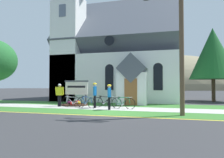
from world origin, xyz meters
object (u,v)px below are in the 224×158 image
church_sign (77,89)px  cyclist_in_yellow_jersey (95,93)px  bicycle_orange (105,102)px  cyclist_in_blue_jersey (60,93)px  bicycle_green (123,103)px  bicycle_white (72,102)px  cyclist_in_white_jersey (109,95)px  roadside_conifer (213,54)px  utility_pole (179,23)px  bicycle_blue (86,102)px

church_sign → cyclist_in_yellow_jersey: bearing=-37.2°
bicycle_orange → cyclist_in_blue_jersey: bearing=-173.6°
bicycle_green → bicycle_orange: (-1.45, 0.58, -0.01)m
cyclist_in_yellow_jersey → cyclist_in_blue_jersey: bearing=175.3°
bicycle_white → cyclist_in_white_jersey: (2.98, -0.74, 0.57)m
bicycle_green → cyclist_in_blue_jersey: size_ratio=1.01×
roadside_conifer → cyclist_in_white_jersey: bearing=-133.8°
cyclist_in_blue_jersey → cyclist_in_yellow_jersey: cyclist_in_yellow_jersey is taller
bicycle_green → bicycle_orange: bicycle_orange is taller
bicycle_green → utility_pole: bearing=-30.9°
cyclist_in_blue_jersey → roadside_conifer: 14.75m
cyclist_in_blue_jersey → cyclist_in_white_jersey: bearing=-12.2°
cyclist_in_blue_jersey → utility_pole: utility_pole is taller
church_sign → bicycle_white: bearing=-76.9°
church_sign → bicycle_blue: church_sign is taller
bicycle_orange → cyclist_in_white_jersey: bearing=-61.5°
cyclist_in_yellow_jersey → bicycle_orange: bearing=49.3°
church_sign → cyclist_in_yellow_jersey: 2.68m
bicycle_white → cyclist_in_yellow_jersey: cyclist_in_yellow_jersey is taller
bicycle_orange → cyclist_in_white_jersey: cyclist_in_white_jersey is taller
utility_pole → bicycle_orange: bearing=151.6°
bicycle_orange → roadside_conifer: 12.09m
bicycle_orange → utility_pole: bearing=-28.4°
bicycle_blue → church_sign: bearing=132.1°
church_sign → bicycle_white: (0.35, -1.51, -0.93)m
cyclist_in_blue_jersey → utility_pole: bearing=-15.3°
church_sign → roadside_conifer: (11.41, 6.17, 3.32)m
bicycle_green → roadside_conifer: size_ratio=0.24×
cyclist_in_white_jersey → bicycle_blue: bearing=162.3°
bicycle_green → utility_pole: 5.99m
cyclist_in_blue_jersey → bicycle_white: bearing=-7.3°
roadside_conifer → bicycle_orange: bearing=-140.7°
church_sign → bicycle_blue: size_ratio=1.22×
church_sign → cyclist_in_blue_jersey: size_ratio=1.23×
bicycle_blue → cyclist_in_blue_jersey: (-2.23, 0.30, 0.60)m
cyclist_in_white_jersey → cyclist_in_yellow_jersey: (-1.21, 0.64, 0.08)m
bicycle_orange → utility_pole: 7.12m
cyclist_in_blue_jersey → cyclist_in_yellow_jersey: bearing=-4.7°
bicycle_orange → utility_pole: size_ratio=0.20×
cyclist_in_white_jersey → church_sign: bearing=145.9°
bicycle_orange → church_sign: bearing=159.4°
bicycle_white → cyclist_in_blue_jersey: bearing=172.7°
cyclist_in_yellow_jersey → bicycle_blue: bearing=-174.5°
cyclist_in_white_jersey → roadside_conifer: (8.08, 8.43, 3.68)m
bicycle_white → cyclist_in_white_jersey: cyclist_in_white_jersey is taller
bicycle_orange → cyclist_in_white_jersey: size_ratio=1.08×
bicycle_green → bicycle_white: (-3.75, 0.07, -0.01)m
cyclist_in_blue_jersey → utility_pole: size_ratio=0.19×
bicycle_blue → bicycle_white: 1.17m
bicycle_blue → bicycle_white: (-1.15, 0.16, -0.01)m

